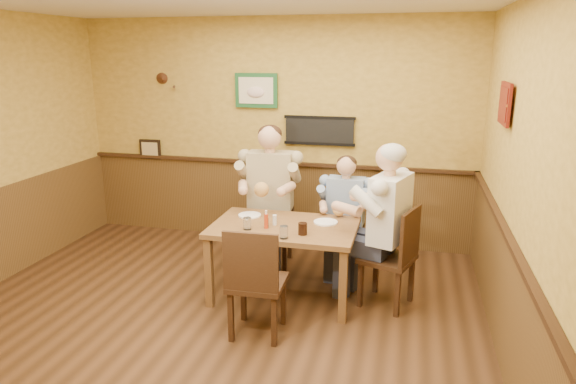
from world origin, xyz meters
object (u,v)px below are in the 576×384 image
Objects in this scene: hot_sauce_bottle at (266,220)px; salt_shaker at (275,220)px; chair_back_left at (271,221)px; pepper_shaker at (267,223)px; chair_right_end at (388,256)px; cola_tumbler at (303,229)px; water_glass_mid at (284,232)px; chair_back_right at (345,235)px; diner_tan_shirt at (271,203)px; diner_blue_polo at (345,220)px; water_glass_left at (247,223)px; dining_table at (284,234)px; chair_near_side at (258,280)px; diner_white_elder at (389,235)px.

hot_sauce_bottle is 0.13m from salt_shaker.
pepper_shaker is (0.20, -0.88, 0.29)m from chair_back_left.
cola_tumbler is (-0.77, -0.28, 0.31)m from chair_right_end.
water_glass_mid is 1.05× the size of cola_tumbler.
chair_back_right is 0.90m from diner_tan_shirt.
diner_blue_polo is 7.40× the size of hot_sauce_bottle.
water_glass_left is at bearing -148.21° from pepper_shaker.
pepper_shaker is at bearing 98.36° from hot_sauce_bottle.
salt_shaker is 1.11× the size of pepper_shaker.
diner_tan_shirt is at bearing 114.57° from dining_table.
water_glass_mid is at bearing -46.33° from chair_right_end.
chair_right_end reaches higher than salt_shaker.
chair_back_right is at bearing -111.92° from chair_near_side.
dining_table is 0.96m from chair_back_right.
hot_sauce_bottle reaches higher than salt_shaker.
cola_tumbler is at bearing -16.88° from pepper_shaker.
diner_tan_shirt is at bearing 111.30° from water_glass_mid.
cola_tumbler reaches higher than pepper_shaker.
water_glass_left is at bearing 158.87° from water_glass_mid.
water_glass_left is 0.43m from water_glass_mid.
chair_right_end reaches higher than water_glass_mid.
diner_blue_polo is 1.06m from cola_tumbler.
hot_sauce_bottle reaches higher than pepper_shaker.
dining_table is at bearing 11.45° from salt_shaker.
water_glass_left reaches higher than cola_tumbler.
salt_shaker is at bearing -123.70° from diner_blue_polo.
hot_sauce_bottle reaches higher than cola_tumbler.
chair_back_right is 7.11× the size of water_glass_mid.
chair_back_right is at bearing -126.06° from diner_white_elder.
chair_back_right is at bearing 57.64° from dining_table.
water_glass_mid is 1.26× the size of pepper_shaker.
chair_back_left is 11.03× the size of pepper_shaker.
chair_right_end reaches higher than hot_sauce_bottle.
water_glass_mid is 1.14× the size of salt_shaker.
cola_tumbler is 0.40m from pepper_shaker.
chair_back_left is 0.22m from diner_tan_shirt.
water_glass_mid reaches higher than pepper_shaker.
chair_back_left is 1.02m from water_glass_left.
salt_shaker is (-0.32, 0.20, -0.00)m from cola_tumbler.
salt_shaker is at bearing -168.55° from dining_table.
dining_table is at bearing -119.81° from diner_blue_polo.
chair_back_right is at bearing 75.15° from cola_tumbler.
chair_back_left reaches higher than chair_right_end.
chair_near_side is at bearing -83.34° from chair_back_left.
pepper_shaker is (0.20, -0.88, 0.07)m from diner_tan_shirt.
diner_white_elder is at bearing 8.40° from pepper_shaker.
dining_table is 1.41× the size of chair_right_end.
chair_back_right is 7.45× the size of cola_tumbler.
diner_white_elder is at bearing -32.31° from chair_back_left.
diner_tan_shirt is 13.10× the size of cola_tumbler.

